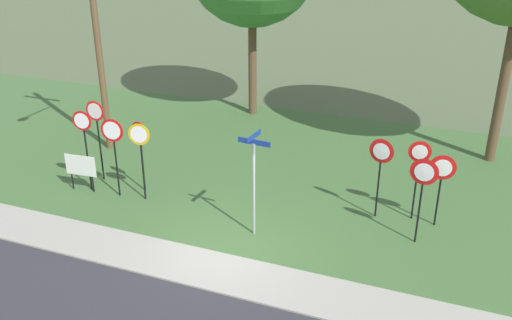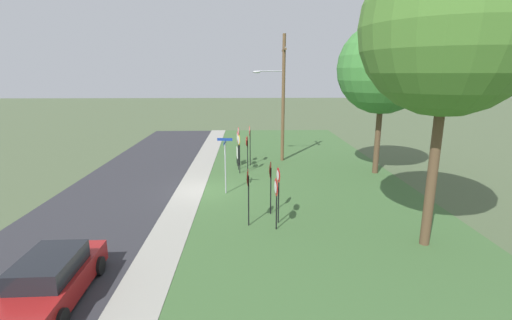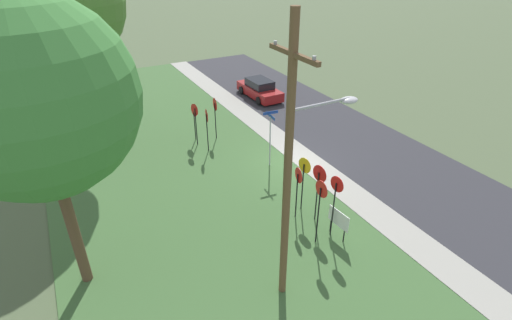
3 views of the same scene
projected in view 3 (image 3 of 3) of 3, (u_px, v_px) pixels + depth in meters
name	position (u px, v px, depth m)	size (l,w,h in m)	color
ground_plane	(294.00, 164.00, 20.93)	(160.00, 160.00, 0.00)	#4C5B3D
road_asphalt	(362.00, 144.00, 22.90)	(44.00, 6.40, 0.01)	#2D2D33
sidewalk_strip	(306.00, 160.00, 21.24)	(44.00, 1.60, 0.06)	#99968C
grass_median	(188.00, 193.00, 18.45)	(44.00, 12.00, 0.04)	#3D6033
stop_sign_near_left	(335.00, 194.00, 14.86)	(0.65, 0.12, 2.76)	black
stop_sign_near_right	(319.00, 181.00, 15.76)	(0.74, 0.13, 2.65)	black
stop_sign_far_left	(304.00, 173.00, 16.44)	(0.68, 0.16, 2.58)	black
stop_sign_far_center	(298.00, 182.00, 16.03)	(0.66, 0.14, 2.41)	black
stop_sign_far_right	(320.00, 199.00, 14.45)	(0.68, 0.09, 2.84)	black
yield_sign_near_left	(196.00, 115.00, 21.93)	(0.65, 0.13, 2.51)	black
yield_sign_near_right	(215.00, 108.00, 22.64)	(0.76, 0.12, 2.55)	black
yield_sign_far_left	(194.00, 114.00, 22.61)	(0.76, 0.12, 2.24)	black
yield_sign_far_right	(207.00, 120.00, 21.23)	(0.73, 0.17, 2.52)	black
street_name_post	(270.00, 134.00, 19.83)	(0.96, 0.81, 3.08)	#9EA0A8
utility_pole	(292.00, 165.00, 10.96)	(2.10, 2.35, 9.16)	brown
notice_board	(338.00, 220.00, 15.32)	(1.10, 0.12, 1.25)	black
oak_tree_left	(35.00, 99.00, 10.46)	(5.67, 5.67, 9.58)	brown
oak_tree_right	(60.00, 2.00, 18.35)	(6.01, 6.01, 10.93)	brown
parked_sedan_distant	(260.00, 89.00, 29.49)	(4.34, 1.99, 1.39)	maroon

